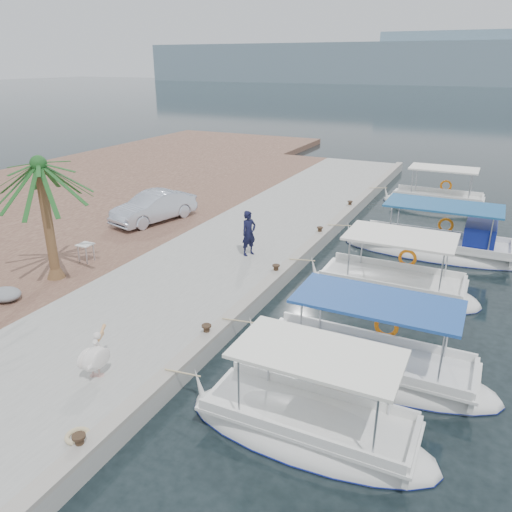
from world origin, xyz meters
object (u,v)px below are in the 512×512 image
at_px(pelican, 94,357).
at_px(fisherman, 249,233).
at_px(fishing_caique_c, 391,290).
at_px(fishing_caique_a, 307,431).
at_px(date_palm, 39,165).
at_px(fishing_caique_e, 436,204).
at_px(fishing_caique_d, 436,250).
at_px(parked_car, 154,207).
at_px(fishing_caique_b, 364,369).

relative_size(pelican, fisherman, 0.72).
xyz_separation_m(fishing_caique_c, fisherman, (-5.78, 0.07, 1.30)).
distance_m(fishing_caique_a, date_palm, 12.27).
xyz_separation_m(fishing_caique_e, pelican, (-5.48, -22.08, 0.92)).
bearing_deg(fisherman, pelican, -152.91).
relative_size(fishing_caique_d, parked_car, 1.79).
height_order(pelican, parked_car, parked_car).
height_order(fisherman, date_palm, date_palm).
height_order(fishing_caique_e, parked_car, fishing_caique_e).
distance_m(fishing_caique_c, pelican, 10.66).
height_order(fishing_caique_c, fishing_caique_e, same).
height_order(fishing_caique_a, pelican, fishing_caique_a).
bearing_deg(fishing_caique_c, fisherman, 179.28).
xyz_separation_m(fishing_caique_d, pelican, (-6.44, -13.93, 0.86)).
distance_m(fisherman, parked_car, 6.56).
relative_size(fishing_caique_c, fishing_caique_d, 0.79).
bearing_deg(fishing_caique_b, fishing_caique_a, -100.53).
height_order(fishing_caique_e, date_palm, date_palm).
xyz_separation_m(fishing_caique_e, fisherman, (-5.77, -12.91, 1.30)).
distance_m(fishing_caique_b, fishing_caique_d, 10.21).
height_order(fishing_caique_a, date_palm, date_palm).
distance_m(fishing_caique_b, fishing_caique_e, 18.35).
bearing_deg(fisherman, fishing_caique_a, -120.85).
height_order(fishing_caique_b, fisherman, fisherman).
height_order(fishing_caique_b, pelican, fishing_caique_b).
xyz_separation_m(fishing_caique_d, fishing_caique_e, (-0.96, 8.15, -0.06)).
bearing_deg(parked_car, fishing_caique_d, 26.49).
bearing_deg(fishing_caique_a, fishing_caique_e, 89.59).
relative_size(fishing_caique_c, fishing_caique_e, 1.00).
height_order(fishing_caique_a, fisherman, fisherman).
distance_m(fishing_caique_c, fishing_caique_e, 12.99).
distance_m(fishing_caique_a, fishing_caique_b, 2.99).
relative_size(fishing_caique_a, fishing_caique_b, 0.84).
bearing_deg(fishing_caique_b, fisherman, 138.63).
xyz_separation_m(fishing_caique_a, pelican, (-5.33, -0.79, 0.92)).
xyz_separation_m(fishing_caique_a, fisherman, (-5.62, 8.37, 1.30)).
xyz_separation_m(fishing_caique_c, date_palm, (-11.10, -5.03, 4.50)).
height_order(fishing_caique_a, parked_car, fishing_caique_a).
bearing_deg(fishing_caique_c, fishing_caique_a, -91.12).
height_order(pelican, date_palm, date_palm).
bearing_deg(date_palm, fishing_caique_a, -16.67).
bearing_deg(fisherman, date_palm, 159.08).
bearing_deg(pelican, fishing_caique_c, 58.87).
bearing_deg(fishing_caique_b, fishing_caique_d, 86.84).
xyz_separation_m(fishing_caique_b, parked_car, (-12.38, 7.51, 1.10)).
relative_size(fishing_caique_a, fishing_caique_e, 0.95).
bearing_deg(fishing_caique_a, fishing_caique_b, 79.47).
distance_m(fishing_caique_e, date_palm, 21.62).
relative_size(fishing_caique_d, date_palm, 1.55).
xyz_separation_m(fishing_caique_c, pelican, (-5.49, -9.09, 0.92)).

